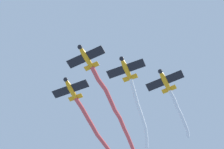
{
  "coord_description": "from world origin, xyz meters",
  "views": [
    {
      "loc": [
        -19.27,
        32.8,
        6.12
      ],
      "look_at": [
        -1.95,
        -1.51,
        71.79
      ],
      "focal_mm": 59.3,
      "sensor_mm": 36.0,
      "label": 1
    }
  ],
  "objects": [
    {
      "name": "airplane_left_wing",
      "position": [
        -5.13,
        -1.55,
        71.8
      ],
      "size": [
        8.08,
        6.05,
        2.01
      ],
      "rotation": [
        0.0,
        0.0,
        1.65
      ],
      "color": "orange"
    },
    {
      "name": "airplane_right_wing",
      "position": [
        7.53,
        -0.85,
        72.1
      ],
      "size": [
        8.08,
        6.05,
        2.01
      ],
      "rotation": [
        0.0,
        0.0,
        1.65
      ],
      "color": "orange"
    },
    {
      "name": "smoke_trail_left_wing",
      "position": [
        -2.95,
        -13.64,
        71.42
      ],
      "size": [
        5.38,
        19.03,
        1.76
      ],
      "color": "white"
    },
    {
      "name": "smoke_trail_right_wing",
      "position": [
        8.48,
        -13.86,
        73.16
      ],
      "size": [
        2.36,
        21.21,
        3.43
      ],
      "color": "#DB4C4C"
    },
    {
      "name": "smoke_trail_lead",
      "position": [
        2.55,
        -13.1,
        74.44
      ],
      "size": [
        5.22,
        30.3,
        6.93
      ],
      "color": "#DB4C4C"
    },
    {
      "name": "airplane_lead",
      "position": [
        0.9,
        4.5,
        71.8
      ],
      "size": [
        7.96,
        5.91,
        2.01
      ],
      "rotation": [
        0.0,
        0.0,
        1.57
      ],
      "color": "orange"
    },
    {
      "name": "airplane_slot",
      "position": [
        -11.13,
        -7.6,
        71.5
      ],
      "size": [
        7.97,
        5.92,
        2.01
      ],
      "rotation": [
        0.0,
        0.0,
        1.58
      ],
      "color": "orange"
    },
    {
      "name": "smoke_trail_slot",
      "position": [
        -10.84,
        -17.26,
        71.34
      ],
      "size": [
        2.05,
        14.27,
        1.67
      ],
      "color": "white"
    }
  ]
}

